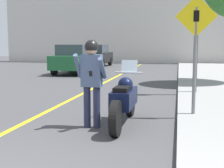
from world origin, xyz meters
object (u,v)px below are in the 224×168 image
person_biker (92,74)px  traffic_light (197,16)px  parked_car_green (76,59)px  parked_car_black (96,55)px  motorcycle (124,100)px  crossing_sign (195,43)px

person_biker → traffic_light: traffic_light is taller
parked_car_green → parked_car_black: 6.13m
motorcycle → parked_car_black: bearing=106.8°
traffic_light → parked_car_green: 9.43m
crossing_sign → parked_car_green: bearing=121.4°
motorcycle → parked_car_green: parked_car_green is taller
parked_car_green → parked_car_black: bearing=94.0°
parked_car_green → traffic_light: bearing=-46.3°
parked_car_green → parked_car_black: (-0.42, 6.11, 0.00)m
parked_car_green → motorcycle: bearing=-66.6°
person_biker → parked_car_black: 18.11m
parked_car_black → person_biker: bearing=-75.3°
motorcycle → parked_car_green: 12.04m
person_biker → crossing_sign: size_ratio=0.67×
traffic_light → parked_car_green: (-6.41, 6.70, -1.72)m
traffic_light → parked_car_black: traffic_light is taller
motorcycle → parked_car_green: (-4.78, 11.05, 0.34)m
person_biker → motorcycle: bearing=30.9°
traffic_light → parked_car_black: size_ratio=0.84×
person_biker → traffic_light: size_ratio=0.50×
crossing_sign → traffic_light: size_ratio=0.74×
person_biker → crossing_sign: (2.04, 1.22, 0.61)m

